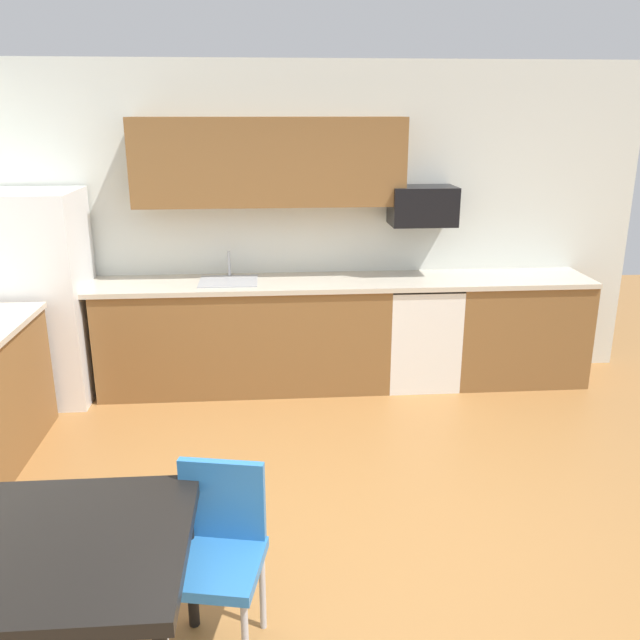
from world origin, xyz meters
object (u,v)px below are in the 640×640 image
object	(u,v)px
oven_range	(419,332)
microwave	(423,206)
refrigerator	(39,298)
chair_near_table	(217,545)
dining_table	(1,559)

from	to	relation	value
oven_range	microwave	world-z (taller)	microwave
refrigerator	microwave	bearing A→B (deg)	3.27
oven_range	chair_near_table	distance (m)	3.31
oven_range	dining_table	world-z (taller)	oven_range
oven_range	refrigerator	bearing A→B (deg)	-178.54
microwave	dining_table	distance (m)	4.13
oven_range	chair_near_table	bearing A→B (deg)	-117.76
refrigerator	microwave	xyz separation A→B (m)	(3.15, 0.18, 0.68)
microwave	chair_near_table	xyz separation A→B (m)	(-1.54, -3.03, -1.03)
refrigerator	microwave	world-z (taller)	refrigerator
dining_table	oven_range	bearing A→B (deg)	54.20
refrigerator	microwave	distance (m)	3.23
dining_table	refrigerator	bearing A→B (deg)	104.89
microwave	refrigerator	bearing A→B (deg)	-176.73
microwave	dining_table	size ratio (longest dim) A/B	0.39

